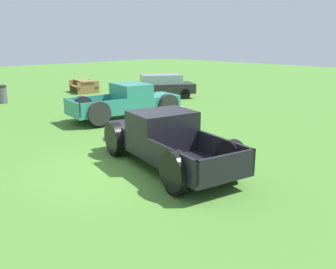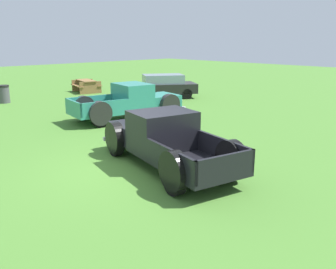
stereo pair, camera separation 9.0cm
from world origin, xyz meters
name	(u,v)px [view 1 (the left image)]	position (x,y,z in m)	size (l,w,h in m)	color
ground_plane	(129,167)	(0.00, 0.00, 0.00)	(80.00, 80.00, 0.00)	#477A2D
pickup_truck_foreground	(161,139)	(0.84, -0.39, 0.70)	(2.76, 5.06, 1.47)	black
pickup_truck_behind_left	(133,102)	(4.04, 4.80, 0.71)	(5.09, 2.56, 1.49)	#2D8475
sedan_distant_a	(159,86)	(8.64, 8.02, 0.71)	(4.30, 3.52, 1.35)	black
picnic_table	(84,85)	(6.74, 13.09, 0.49)	(1.84, 2.08, 0.78)	olive
trash_can	(1,94)	(1.40, 12.60, 0.48)	(0.59, 0.59, 0.95)	#4C4C51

